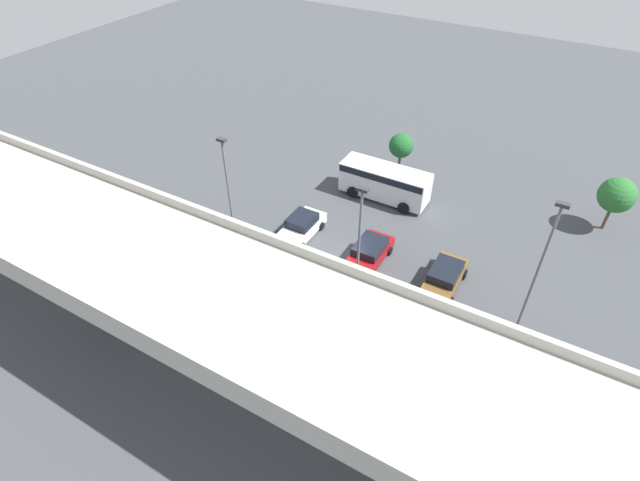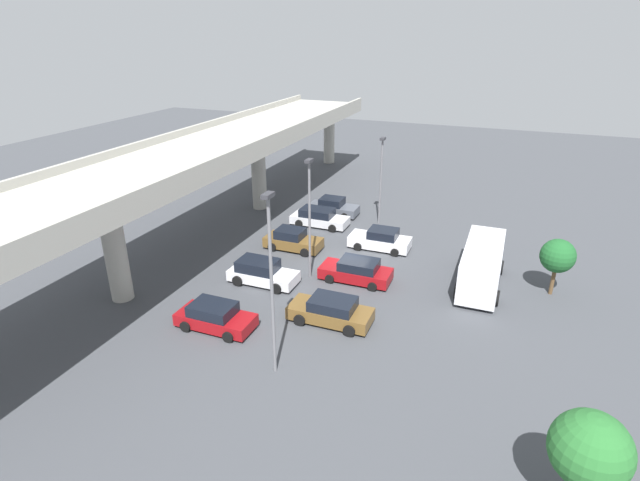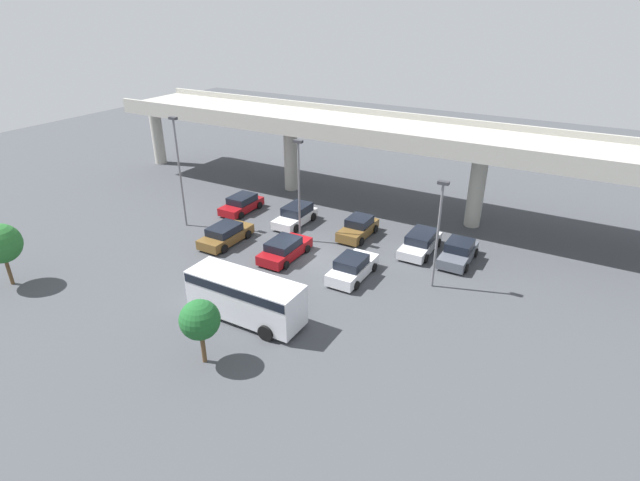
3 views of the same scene
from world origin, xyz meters
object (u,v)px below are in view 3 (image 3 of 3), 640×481
at_px(lamp_post_by_overpass, 299,184).
at_px(tree_front_centre, 200,320).
at_px(parked_car_3, 285,249).
at_px(parked_car_5, 352,268).
at_px(parked_car_7, 458,252).
at_px(parked_car_4, 358,228).
at_px(parked_car_0, 242,204).
at_px(shuttle_bus, 245,295).
at_px(parked_car_2, 296,215).
at_px(parked_car_1, 226,234).
at_px(lamp_post_mid_lot, 439,227).
at_px(lamp_post_near_aisle, 179,165).
at_px(tree_front_left, 1,244).
at_px(parked_car_6, 421,242).

bearing_deg(lamp_post_by_overpass, tree_front_centre, -77.28).
bearing_deg(tree_front_centre, parked_car_3, 103.21).
bearing_deg(parked_car_5, parked_car_7, -43.74).
height_order(parked_car_4, parked_car_5, parked_car_4).
xyz_separation_m(parked_car_5, tree_front_centre, (-2.82, -11.94, 1.91)).
distance_m(parked_car_0, shuttle_bus, 17.13).
bearing_deg(parked_car_0, parked_car_5, 67.71).
bearing_deg(tree_front_centre, parked_car_4, 89.11).
xyz_separation_m(parked_car_0, parked_car_5, (13.99, -5.73, 0.02)).
bearing_deg(parked_car_2, parked_car_1, -25.14).
xyz_separation_m(parked_car_0, lamp_post_mid_lot, (19.20, -4.18, 3.67)).
bearing_deg(lamp_post_near_aisle, parked_car_4, 21.18).
relative_size(parked_car_1, tree_front_centre, 1.29).
bearing_deg(tree_front_centre, parked_car_2, 107.08).
height_order(shuttle_bus, tree_front_centre, tree_front_centre).
bearing_deg(parked_car_4, lamp_post_mid_lot, 59.08).
bearing_deg(parked_car_0, parked_car_7, 90.62).
relative_size(lamp_post_near_aisle, tree_front_centre, 2.47).
bearing_deg(parked_car_7, parked_car_0, -89.38).
distance_m(parked_car_1, lamp_post_mid_lot, 16.74).
bearing_deg(lamp_post_mid_lot, parked_car_0, 167.71).
height_order(parked_car_1, parked_car_2, parked_car_2).
bearing_deg(shuttle_bus, parked_car_0, -51.35).
relative_size(parked_car_3, parked_car_7, 1.07).
height_order(lamp_post_by_overpass, tree_front_left, lamp_post_by_overpass).
bearing_deg(parked_car_5, parked_car_1, 90.55).
relative_size(parked_car_0, tree_front_centre, 1.19).
xyz_separation_m(parked_car_1, tree_front_centre, (8.23, -11.83, 1.91)).
bearing_deg(tree_front_left, lamp_post_mid_lot, 29.11).
bearing_deg(lamp_post_mid_lot, parked_car_3, -172.38).
distance_m(parked_car_0, parked_car_3, 10.07).
bearing_deg(parked_car_6, parked_car_4, -90.61).
bearing_deg(parked_car_3, parked_car_0, 55.98).
xyz_separation_m(shuttle_bus, lamp_post_by_overpass, (-2.93, 10.83, 3.09)).
xyz_separation_m(parked_car_2, parked_car_6, (11.01, 0.32, -0.05)).
bearing_deg(parked_car_3, parked_car_7, -62.72).
relative_size(parked_car_6, tree_front_left, 1.11).
relative_size(parked_car_5, lamp_post_near_aisle, 0.50).
distance_m(parked_car_1, parked_car_6, 15.13).
bearing_deg(parked_car_1, parked_car_4, -53.50).
height_order(parked_car_0, parked_car_4, parked_car_4).
bearing_deg(shuttle_bus, tree_front_left, 15.85).
distance_m(parked_car_4, parked_car_5, 6.69).
distance_m(lamp_post_near_aisle, tree_front_left, 13.74).
bearing_deg(parked_car_6, parked_car_3, -54.26).
relative_size(parked_car_1, tree_front_left, 1.10).
distance_m(parked_car_7, lamp_post_mid_lot, 5.74).
distance_m(parked_car_1, parked_car_4, 10.59).
distance_m(parked_car_4, parked_car_7, 8.23).
height_order(parked_car_0, tree_front_centre, tree_front_centre).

